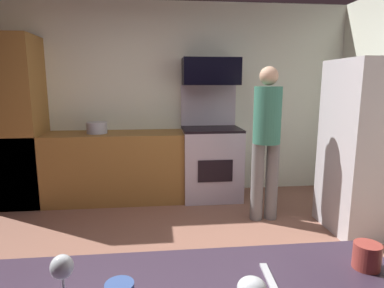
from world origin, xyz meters
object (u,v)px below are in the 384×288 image
object	(u,v)px
microwave	(211,72)
mug_coffee	(367,256)
wine_glass_near	(62,270)
stock_pot	(97,128)
oven_range	(211,160)
person_cook	(266,136)
refrigerator	(373,147)

from	to	relation	value
microwave	mug_coffee	size ratio (longest dim) A/B	8.09
wine_glass_near	stock_pot	bearing A→B (deg)	98.43
oven_range	stock_pot	xyz separation A→B (m)	(-1.48, 0.01, 0.46)
person_cook	microwave	bearing A→B (deg)	118.16
stock_pot	wine_glass_near	bearing A→B (deg)	-81.57
microwave	wine_glass_near	size ratio (longest dim) A/B	4.53
person_cook	stock_pot	size ratio (longest dim) A/B	6.60
refrigerator	mug_coffee	world-z (taller)	refrigerator
oven_range	mug_coffee	distance (m)	3.29
oven_range	person_cook	size ratio (longest dim) A/B	0.88
microwave	person_cook	size ratio (longest dim) A/B	0.43
refrigerator	person_cook	bearing A→B (deg)	160.27
wine_glass_near	refrigerator	bearing A→B (deg)	41.83
oven_range	person_cook	distance (m)	1.04
oven_range	refrigerator	distance (m)	1.92
refrigerator	person_cook	size ratio (longest dim) A/B	1.03
microwave	mug_coffee	distance (m)	3.43
mug_coffee	wine_glass_near	bearing A→B (deg)	-173.92
microwave	person_cook	world-z (taller)	microwave
microwave	stock_pot	bearing A→B (deg)	-176.90
person_cook	wine_glass_near	distance (m)	2.95
person_cook	mug_coffee	bearing A→B (deg)	-101.05
stock_pot	mug_coffee	bearing A→B (deg)	-65.70
refrigerator	person_cook	world-z (taller)	refrigerator
person_cook	wine_glass_near	xyz separation A→B (m)	(-1.46, -2.56, 0.06)
refrigerator	wine_glass_near	bearing A→B (deg)	-138.17
refrigerator	oven_range	bearing A→B (deg)	141.78
refrigerator	wine_glass_near	distance (m)	3.31
oven_range	wine_glass_near	bearing A→B (deg)	-106.21
microwave	refrigerator	world-z (taller)	microwave
wine_glass_near	stock_pot	distance (m)	3.41
mug_coffee	refrigerator	bearing A→B (deg)	54.73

